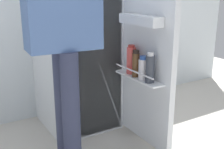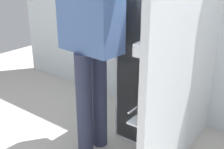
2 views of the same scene
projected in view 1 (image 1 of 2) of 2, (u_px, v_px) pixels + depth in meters
ground_plane at (108, 149)px, 2.27m from camera, size 6.45×6.45×0.00m
refrigerator at (80, 36)px, 2.47m from camera, size 0.64×1.22×1.63m
person at (64, 22)px, 1.82m from camera, size 0.56×0.80×1.67m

